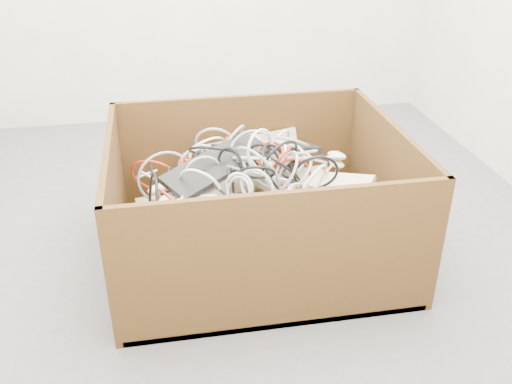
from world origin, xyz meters
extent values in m
plane|color=#525254|center=(0.00, 0.00, 0.00)|extent=(3.00, 3.00, 0.00)
cube|color=silver|center=(0.00, -1.50, 1.25)|extent=(3.00, 0.04, 2.50)
cube|color=#36200D|center=(0.00, -0.26, 0.01)|extent=(1.20, 1.00, 0.03)
cube|color=#36200D|center=(0.00, 0.23, 0.29)|extent=(1.20, 0.03, 0.57)
cube|color=#36200D|center=(0.00, -0.75, 0.29)|extent=(1.20, 0.02, 0.57)
cube|color=#36200D|center=(0.59, -0.26, 0.29)|extent=(0.02, 0.95, 0.57)
cube|color=#36200D|center=(-0.58, -0.26, 0.29)|extent=(0.02, 0.95, 0.57)
cube|color=tan|center=(0.00, -0.24, 0.08)|extent=(1.05, 0.91, 0.19)
cube|color=tan|center=(-0.10, -0.31, 0.17)|extent=(0.75, 0.67, 0.20)
cube|color=beige|center=(-0.11, -0.01, 0.22)|extent=(0.50, 0.25, 0.13)
cube|color=beige|center=(0.25, -0.22, 0.23)|extent=(0.43, 0.47, 0.10)
cube|color=beige|center=(0.00, -0.51, 0.19)|extent=(0.31, 0.49, 0.14)
cube|color=beige|center=(-0.31, -0.37, 0.25)|extent=(0.49, 0.23, 0.11)
cube|color=beige|center=(0.24, -0.42, 0.22)|extent=(0.24, 0.48, 0.16)
cube|color=beige|center=(0.05, 0.13, 0.31)|extent=(0.49, 0.15, 0.20)
cube|color=beige|center=(0.00, -0.23, 0.26)|extent=(0.47, 0.37, 0.25)
cube|color=beige|center=(0.29, -0.21, 0.29)|extent=(0.45, 0.44, 0.17)
cube|color=black|center=(0.09, -0.04, 0.41)|extent=(0.50, 0.24, 0.12)
cube|color=black|center=(-0.16, -0.24, 0.44)|extent=(0.48, 0.40, 0.13)
ellipsoid|color=beige|center=(-0.40, -0.22, 0.34)|extent=(0.11, 0.10, 0.03)
ellipsoid|color=beige|center=(0.42, -0.04, 0.34)|extent=(0.11, 0.11, 0.03)
ellipsoid|color=beige|center=(-0.24, -0.53, 0.31)|extent=(0.10, 0.07, 0.03)
ellipsoid|color=beige|center=(0.05, -0.26, 0.45)|extent=(0.06, 0.09, 0.03)
ellipsoid|color=beige|center=(-0.11, -0.05, 0.39)|extent=(0.11, 0.09, 0.03)
ellipsoid|color=black|center=(0.17, -0.54, 0.27)|extent=(0.11, 0.08, 0.03)
ellipsoid|color=beige|center=(0.42, -0.04, 0.30)|extent=(0.08, 0.11, 0.03)
ellipsoid|color=beige|center=(-0.20, -0.30, 0.36)|extent=(0.08, 0.11, 0.03)
cube|color=silver|center=(-0.36, -0.36, 0.36)|extent=(0.22, 0.22, 0.11)
cube|color=silver|center=(-0.28, -0.54, 0.32)|extent=(0.23, 0.22, 0.09)
cube|color=#0C16B6|center=(0.24, -0.40, 0.34)|extent=(0.05, 0.05, 0.03)
torus|color=silver|center=(-0.24, -0.35, 0.41)|extent=(0.18, 0.18, 0.22)
torus|color=black|center=(-0.11, -0.29, 0.47)|extent=(0.12, 0.16, 0.19)
torus|color=#A7230B|center=(0.07, -0.22, 0.46)|extent=(0.13, 0.15, 0.12)
torus|color=#A7230B|center=(-0.27, -0.10, 0.37)|extent=(0.09, 0.14, 0.14)
torus|color=gray|center=(0.14, -0.34, 0.43)|extent=(0.18, 0.25, 0.19)
torus|color=gray|center=(-0.06, -0.28, 0.42)|extent=(0.05, 0.15, 0.15)
torus|color=silver|center=(-0.20, 0.01, 0.37)|extent=(0.15, 0.11, 0.13)
torus|color=black|center=(0.09, -0.33, 0.44)|extent=(0.23, 0.25, 0.23)
torus|color=silver|center=(0.19, -0.45, 0.43)|extent=(0.21, 0.15, 0.23)
torus|color=black|center=(0.23, -0.36, 0.43)|extent=(0.25, 0.09, 0.24)
torus|color=black|center=(0.11, -0.23, 0.40)|extent=(0.21, 0.24, 0.23)
torus|color=silver|center=(0.06, -0.16, 0.44)|extent=(0.24, 0.26, 0.11)
torus|color=black|center=(-0.42, -0.41, 0.38)|extent=(0.05, 0.33, 0.33)
torus|color=gray|center=(-0.22, -0.26, 0.42)|extent=(0.22, 0.04, 0.22)
torus|color=silver|center=(-0.35, -0.53, 0.35)|extent=(0.15, 0.17, 0.15)
torus|color=gray|center=(0.04, -0.05, 0.43)|extent=(0.20, 0.17, 0.13)
torus|color=black|center=(0.10, -0.28, 0.46)|extent=(0.24, 0.16, 0.27)
torus|color=gray|center=(-0.11, -0.50, 0.45)|extent=(0.12, 0.12, 0.15)
torus|color=silver|center=(-0.10, -0.44, 0.44)|extent=(0.14, 0.09, 0.16)
torus|color=black|center=(-0.33, -0.25, 0.39)|extent=(0.08, 0.16, 0.15)
torus|color=silver|center=(0.16, 0.00, 0.42)|extent=(0.14, 0.13, 0.17)
torus|color=silver|center=(0.02, -0.27, 0.51)|extent=(0.19, 0.17, 0.24)
torus|color=black|center=(0.04, -0.22, 0.45)|extent=(0.17, 0.13, 0.20)
torus|color=black|center=(-0.23, -0.24, 0.39)|extent=(0.21, 0.13, 0.19)
torus|color=black|center=(-0.12, -0.36, 0.38)|extent=(0.07, 0.24, 0.25)
torus|color=#A7230B|center=(-0.37, -0.41, 0.38)|extent=(0.13, 0.14, 0.17)
torus|color=#A7230B|center=(-0.06, -0.05, 0.44)|extent=(0.11, 0.10, 0.13)
torus|color=silver|center=(-0.02, -0.41, 0.42)|extent=(0.15, 0.14, 0.19)
torus|color=gray|center=(-0.37, -0.09, 0.33)|extent=(0.31, 0.09, 0.32)
torus|color=silver|center=(0.18, -0.14, 0.39)|extent=(0.12, 0.13, 0.15)
torus|color=black|center=(-0.41, -0.54, 0.31)|extent=(0.29, 0.13, 0.27)
torus|color=gray|center=(-0.01, -0.34, 0.46)|extent=(0.23, 0.21, 0.26)
torus|color=black|center=(-0.02, -0.43, 0.49)|extent=(0.18, 0.13, 0.14)
torus|color=silver|center=(-0.31, -0.52, 0.39)|extent=(0.13, 0.15, 0.11)
torus|color=gray|center=(0.00, -0.19, 0.45)|extent=(0.30, 0.20, 0.24)
torus|color=gray|center=(-0.06, -0.03, 0.45)|extent=(0.15, 0.22, 0.21)
torus|color=#A7230B|center=(-0.41, 0.03, 0.28)|extent=(0.27, 0.17, 0.28)
torus|color=gray|center=(0.08, -0.13, 0.40)|extent=(0.14, 0.06, 0.14)
torus|color=silver|center=(0.00, -0.22, 0.45)|extent=(0.25, 0.23, 0.13)
torus|color=silver|center=(0.12, -0.55, 0.41)|extent=(0.17, 0.20, 0.13)
torus|color=gray|center=(0.10, -0.38, 0.46)|extent=(0.14, 0.25, 0.22)
torus|color=#A7230B|center=(0.11, -0.22, 0.44)|extent=(0.12, 0.16, 0.14)
torus|color=silver|center=(-0.01, -0.07, 0.41)|extent=(0.22, 0.14, 0.21)
torus|color=#A7230B|center=(0.15, -0.31, 0.41)|extent=(0.20, 0.07, 0.21)
torus|color=gray|center=(0.19, -0.04, 0.43)|extent=(0.21, 0.19, 0.16)
torus|color=black|center=(-0.16, -0.14, 0.45)|extent=(0.28, 0.26, 0.14)
torus|color=gray|center=(0.12, -0.52, 0.40)|extent=(0.17, 0.15, 0.13)
torus|color=silver|center=(-0.20, -0.02, 0.39)|extent=(0.25, 0.24, 0.25)
torus|color=gray|center=(-0.14, -0.01, 0.44)|extent=(0.25, 0.10, 0.24)
cylinder|color=black|center=(-0.43, -0.04, 0.30)|extent=(0.03, 0.19, 0.08)
cylinder|color=black|center=(0.28, -0.01, 0.33)|extent=(0.18, 0.05, 0.06)
cylinder|color=gray|center=(-0.23, 0.00, 0.41)|extent=(0.12, 0.08, 0.01)
cylinder|color=#A7230B|center=(0.47, 0.11, 0.26)|extent=(0.07, 0.12, 0.03)
cylinder|color=gray|center=(0.21, -0.23, 0.46)|extent=(0.12, 0.04, 0.02)
cylinder|color=gray|center=(0.05, -0.56, 0.37)|extent=(0.07, 0.14, 0.02)
cylinder|color=silver|center=(-0.23, -0.38, 0.38)|extent=(0.12, 0.05, 0.02)
cylinder|color=black|center=(-0.24, -0.23, 0.44)|extent=(0.03, 0.16, 0.06)
cylinder|color=gray|center=(0.01, -0.35, 0.44)|extent=(0.10, 0.21, 0.08)
cylinder|color=#A7230B|center=(0.42, -0.26, 0.30)|extent=(0.08, 0.23, 0.05)
cylinder|color=black|center=(-0.41, -0.50, 0.31)|extent=(0.22, 0.14, 0.08)
cylinder|color=gray|center=(-0.01, -0.34, 0.44)|extent=(0.23, 0.15, 0.03)
cylinder|color=gray|center=(-0.37, -0.55, 0.31)|extent=(0.18, 0.16, 0.02)
cylinder|color=black|center=(-0.28, -0.29, 0.38)|extent=(0.23, 0.13, 0.03)
cylinder|color=silver|center=(-0.45, 0.10, 0.26)|extent=(0.10, 0.14, 0.05)
cylinder|color=#A7230B|center=(-0.43, -0.44, 0.33)|extent=(0.03, 0.14, 0.04)
cylinder|color=black|center=(-0.27, -0.28, 0.36)|extent=(0.07, 0.26, 0.09)
cylinder|color=silver|center=(0.27, -0.13, 0.39)|extent=(0.29, 0.04, 0.02)
cylinder|color=gray|center=(0.45, -0.22, 0.30)|extent=(0.19, 0.05, 0.02)
cylinder|color=#A7230B|center=(-0.15, -0.21, 0.45)|extent=(0.27, 0.03, 0.03)
cylinder|color=silver|center=(-0.35, -0.51, 0.39)|extent=(0.13, 0.27, 0.05)
cylinder|color=black|center=(-0.15, -0.43, 0.40)|extent=(0.12, 0.22, 0.04)
cylinder|color=black|center=(0.20, -0.40, 0.39)|extent=(0.21, 0.16, 0.04)
cylinder|color=silver|center=(-0.44, -0.07, 0.34)|extent=(0.08, 0.12, 0.03)
cylinder|color=silver|center=(0.36, -0.13, 0.33)|extent=(0.10, 0.17, 0.06)
cylinder|color=silver|center=(-0.19, -0.15, 0.40)|extent=(0.06, 0.26, 0.09)
cylinder|color=black|center=(-0.26, -0.20, 0.40)|extent=(0.14, 0.06, 0.05)
cylinder|color=gray|center=(-0.08, -0.51, 0.42)|extent=(0.12, 0.20, 0.09)
cylinder|color=black|center=(-0.11, -0.21, 0.44)|extent=(0.19, 0.20, 0.04)
cylinder|color=silver|center=(-0.19, 0.01, 0.36)|extent=(0.13, 0.22, 0.06)
cylinder|color=silver|center=(-0.28, -0.24, 0.37)|extent=(0.05, 0.16, 0.05)
cylinder|color=gray|center=(0.26, -0.06, 0.36)|extent=(0.17, 0.17, 0.02)
cylinder|color=#A7230B|center=(-0.39, -0.57, 0.32)|extent=(0.25, 0.07, 0.02)
cylinder|color=black|center=(0.04, 0.04, 0.39)|extent=(0.04, 0.26, 0.08)
camera|label=1|loc=(-0.37, -2.32, 1.44)|focal=39.67mm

